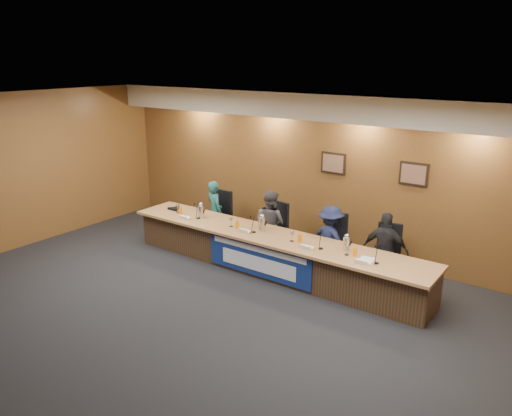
# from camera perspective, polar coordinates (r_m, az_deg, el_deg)

# --- Properties ---
(floor) EXTENTS (10.00, 10.00, 0.00)m
(floor) POSITION_cam_1_polar(r_m,az_deg,el_deg) (7.77, -8.53, -13.08)
(floor) COLOR black
(floor) RESTS_ON ground
(ceiling) EXTENTS (10.00, 8.00, 0.04)m
(ceiling) POSITION_cam_1_polar(r_m,az_deg,el_deg) (6.77, -9.73, 11.06)
(ceiling) COLOR silver
(ceiling) RESTS_ON wall_back
(wall_back) EXTENTS (10.00, 0.04, 3.20)m
(wall_back) POSITION_cam_1_polar(r_m,az_deg,el_deg) (10.22, 6.86, 4.04)
(wall_back) COLOR brown
(wall_back) RESTS_ON floor
(soffit) EXTENTS (10.00, 0.50, 0.50)m
(soffit) POSITION_cam_1_polar(r_m,az_deg,el_deg) (9.79, 6.41, 11.50)
(soffit) COLOR beige
(soffit) RESTS_ON wall_back
(dais_body) EXTENTS (6.00, 0.80, 0.70)m
(dais_body) POSITION_cam_1_polar(r_m,az_deg,el_deg) (9.29, 1.74, -5.28)
(dais_body) COLOR #402A19
(dais_body) RESTS_ON floor
(dais_top) EXTENTS (6.10, 0.95, 0.05)m
(dais_top) POSITION_cam_1_polar(r_m,az_deg,el_deg) (9.12, 1.59, -3.20)
(dais_top) COLOR #A57343
(dais_top) RESTS_ON dais_body
(banner) EXTENTS (2.20, 0.02, 0.65)m
(banner) POSITION_cam_1_polar(r_m,az_deg,el_deg) (8.96, 0.25, -5.92)
(banner) COLOR navy
(banner) RESTS_ON dais_body
(banner_text_upper) EXTENTS (2.00, 0.01, 0.10)m
(banner_text_upper) POSITION_cam_1_polar(r_m,az_deg,el_deg) (8.88, 0.20, -4.76)
(banner_text_upper) COLOR silver
(banner_text_upper) RESTS_ON banner
(banner_text_lower) EXTENTS (1.60, 0.01, 0.28)m
(banner_text_lower) POSITION_cam_1_polar(r_m,az_deg,el_deg) (8.99, 0.20, -6.42)
(banner_text_lower) COLOR silver
(banner_text_lower) RESTS_ON banner
(wall_photo_left) EXTENTS (0.52, 0.04, 0.42)m
(wall_photo_left) POSITION_cam_1_polar(r_m,az_deg,el_deg) (9.96, 8.84, 5.09)
(wall_photo_left) COLOR black
(wall_photo_left) RESTS_ON wall_back
(wall_photo_right) EXTENTS (0.52, 0.04, 0.42)m
(wall_photo_right) POSITION_cam_1_polar(r_m,az_deg,el_deg) (9.36, 17.58, 3.73)
(wall_photo_right) COLOR black
(wall_photo_right) RESTS_ON wall_back
(panelist_a) EXTENTS (0.58, 0.50, 1.35)m
(panelist_a) POSITION_cam_1_polar(r_m,az_deg,el_deg) (10.73, -4.71, -0.40)
(panelist_a) COLOR #195350
(panelist_a) RESTS_ON floor
(panelist_b) EXTENTS (0.71, 0.57, 1.37)m
(panelist_b) POSITION_cam_1_polar(r_m,az_deg,el_deg) (9.90, 1.61, -1.80)
(panelist_b) COLOR #47464A
(panelist_b) RESTS_ON floor
(panelist_c) EXTENTS (0.91, 0.64, 1.28)m
(panelist_c) POSITION_cam_1_polar(r_m,az_deg,el_deg) (9.27, 8.48, -3.59)
(panelist_c) COLOR #141B3C
(panelist_c) RESTS_ON floor
(panelist_d) EXTENTS (0.83, 0.45, 1.35)m
(panelist_d) POSITION_cam_1_polar(r_m,az_deg,el_deg) (8.86, 14.55, -4.71)
(panelist_d) COLOR black
(panelist_d) RESTS_ON floor
(office_chair_a) EXTENTS (0.48, 0.48, 0.08)m
(office_chair_a) POSITION_cam_1_polar(r_m,az_deg,el_deg) (10.86, -4.34, -1.24)
(office_chair_a) COLOR black
(office_chair_a) RESTS_ON floor
(office_chair_b) EXTENTS (0.57, 0.57, 0.08)m
(office_chair_b) POSITION_cam_1_polar(r_m,az_deg,el_deg) (10.04, 1.92, -2.74)
(office_chair_b) COLOR black
(office_chair_b) RESTS_ON floor
(office_chair_c) EXTENTS (0.56, 0.56, 0.08)m
(office_chair_c) POSITION_cam_1_polar(r_m,az_deg,el_deg) (9.41, 8.72, -4.33)
(office_chair_c) COLOR black
(office_chair_c) RESTS_ON floor
(office_chair_d) EXTENTS (0.58, 0.58, 0.08)m
(office_chair_d) POSITION_cam_1_polar(r_m,az_deg,el_deg) (9.02, 14.69, -5.67)
(office_chair_d) COLOR black
(office_chair_d) RESTS_ON floor
(nameplate_a) EXTENTS (0.24, 0.08, 0.10)m
(nameplate_a) POSITION_cam_1_polar(r_m,az_deg,el_deg) (10.03, -8.36, -1.04)
(nameplate_a) COLOR white
(nameplate_a) RESTS_ON dais_top
(microphone_a) EXTENTS (0.07, 0.07, 0.02)m
(microphone_a) POSITION_cam_1_polar(r_m,az_deg,el_deg) (10.05, -6.60, -1.16)
(microphone_a) COLOR black
(microphone_a) RESTS_ON dais_top
(juice_glass_a) EXTENTS (0.06, 0.06, 0.15)m
(juice_glass_a) POSITION_cam_1_polar(r_m,az_deg,el_deg) (10.34, -8.61, -0.32)
(juice_glass_a) COLOR #FF7C00
(juice_glass_a) RESTS_ON dais_top
(water_glass_a) EXTENTS (0.08, 0.08, 0.18)m
(water_glass_a) POSITION_cam_1_polar(r_m,az_deg,el_deg) (10.45, -8.91, -0.07)
(water_glass_a) COLOR silver
(water_glass_a) RESTS_ON dais_top
(nameplate_b) EXTENTS (0.24, 0.08, 0.10)m
(nameplate_b) POSITION_cam_1_polar(r_m,az_deg,el_deg) (9.17, -1.50, -2.60)
(nameplate_b) COLOR white
(nameplate_b) RESTS_ON dais_top
(microphone_b) EXTENTS (0.07, 0.07, 0.02)m
(microphone_b) POSITION_cam_1_polar(r_m,az_deg,el_deg) (9.20, -0.24, -2.76)
(microphone_b) COLOR black
(microphone_b) RESTS_ON dais_top
(juice_glass_b) EXTENTS (0.06, 0.06, 0.15)m
(juice_glass_b) POSITION_cam_1_polar(r_m,az_deg,el_deg) (9.39, -2.14, -1.94)
(juice_glass_b) COLOR #FF7C00
(juice_glass_b) RESTS_ON dais_top
(water_glass_b) EXTENTS (0.08, 0.08, 0.18)m
(water_glass_b) POSITION_cam_1_polar(r_m,az_deg,el_deg) (9.50, -2.87, -1.63)
(water_glass_b) COLOR silver
(water_glass_b) RESTS_ON dais_top
(nameplate_c) EXTENTS (0.24, 0.08, 0.10)m
(nameplate_c) POSITION_cam_1_polar(r_m,az_deg,el_deg) (8.45, 5.66, -4.45)
(nameplate_c) COLOR white
(nameplate_c) RESTS_ON dais_top
(microphone_c) EXTENTS (0.07, 0.07, 0.02)m
(microphone_c) POSITION_cam_1_polar(r_m,az_deg,el_deg) (8.51, 7.43, -4.60)
(microphone_c) COLOR black
(microphone_c) RESTS_ON dais_top
(juice_glass_c) EXTENTS (0.06, 0.06, 0.15)m
(juice_glass_c) POSITION_cam_1_polar(r_m,az_deg,el_deg) (8.74, 5.06, -3.47)
(juice_glass_c) COLOR #FF7C00
(juice_glass_c) RESTS_ON dais_top
(water_glass_c) EXTENTS (0.08, 0.08, 0.18)m
(water_glass_c) POSITION_cam_1_polar(r_m,az_deg,el_deg) (8.77, 4.14, -3.27)
(water_glass_c) COLOR silver
(water_glass_c) RESTS_ON dais_top
(nameplate_d) EXTENTS (0.24, 0.08, 0.10)m
(nameplate_d) POSITION_cam_1_polar(r_m,az_deg,el_deg) (7.99, 11.92, -6.03)
(nameplate_d) COLOR white
(nameplate_d) RESTS_ON dais_top
(microphone_d) EXTENTS (0.07, 0.07, 0.02)m
(microphone_d) POSITION_cam_1_polar(r_m,az_deg,el_deg) (8.09, 13.61, -6.14)
(microphone_d) COLOR black
(microphone_d) RESTS_ON dais_top
(juice_glass_d) EXTENTS (0.06, 0.06, 0.15)m
(juice_glass_d) POSITION_cam_1_polar(r_m,az_deg,el_deg) (8.27, 11.24, -4.98)
(juice_glass_d) COLOR #FF7C00
(juice_glass_d) RESTS_ON dais_top
(water_glass_d) EXTENTS (0.08, 0.08, 0.18)m
(water_glass_d) POSITION_cam_1_polar(r_m,az_deg,el_deg) (8.30, 10.36, -4.73)
(water_glass_d) COLOR silver
(water_glass_d) RESTS_ON dais_top
(carafe_left) EXTENTS (0.13, 0.13, 0.26)m
(carafe_left) POSITION_cam_1_polar(r_m,az_deg,el_deg) (10.05, -6.29, -0.43)
(carafe_left) COLOR silver
(carafe_left) RESTS_ON dais_top
(carafe_mid) EXTENTS (0.13, 0.13, 0.25)m
(carafe_mid) POSITION_cam_1_polar(r_m,az_deg,el_deg) (9.26, 0.71, -1.86)
(carafe_mid) COLOR silver
(carafe_mid) RESTS_ON dais_top
(carafe_right) EXTENTS (0.12, 0.12, 0.24)m
(carafe_right) POSITION_cam_1_polar(r_m,az_deg,el_deg) (8.46, 10.31, -4.07)
(carafe_right) COLOR silver
(carafe_right) RESTS_ON dais_top
(speakerphone) EXTENTS (0.32, 0.32, 0.05)m
(speakerphone) POSITION_cam_1_polar(r_m,az_deg,el_deg) (10.68, -9.26, -0.07)
(speakerphone) COLOR black
(speakerphone) RESTS_ON dais_top
(paper_stack) EXTENTS (0.26, 0.33, 0.01)m
(paper_stack) POSITION_cam_1_polar(r_m,az_deg,el_deg) (8.18, 12.47, -5.83)
(paper_stack) COLOR white
(paper_stack) RESTS_ON dais_top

